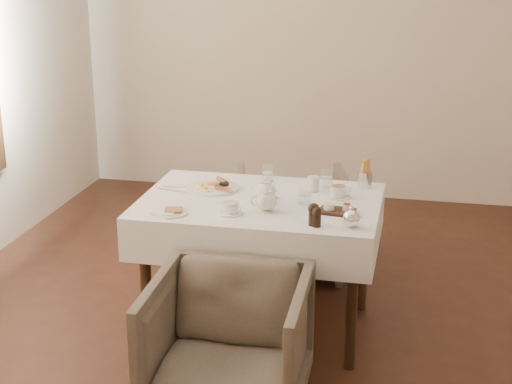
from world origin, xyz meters
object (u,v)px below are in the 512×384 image
object	(u,v)px
armchair_far	(293,222)
breakfast_plate	(213,187)
teapot_centre	(265,189)
armchair_near	(228,346)
table	(260,220)

from	to	relation	value
armchair_far	breakfast_plate	size ratio (longest dim) A/B	2.50
breakfast_plate	teapot_centre	world-z (taller)	teapot_centre
armchair_far	teapot_centre	xyz separation A→B (m)	(-0.02, -0.81, 0.48)
armchair_near	armchair_far	size ratio (longest dim) A/B	1.00
table	teapot_centre	bearing A→B (deg)	28.64
armchair_far	breakfast_plate	distance (m)	0.88
armchair_far	breakfast_plate	bearing A→B (deg)	49.46
armchair_far	teapot_centre	bearing A→B (deg)	74.43
table	breakfast_plate	distance (m)	0.35
breakfast_plate	teapot_centre	size ratio (longest dim) A/B	1.95
teapot_centre	breakfast_plate	bearing A→B (deg)	175.38
armchair_far	breakfast_plate	world-z (taller)	breakfast_plate
armchair_far	teapot_centre	world-z (taller)	teapot_centre
table	breakfast_plate	xyz separation A→B (m)	(-0.30, 0.14, 0.13)
breakfast_plate	teapot_centre	distance (m)	0.35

